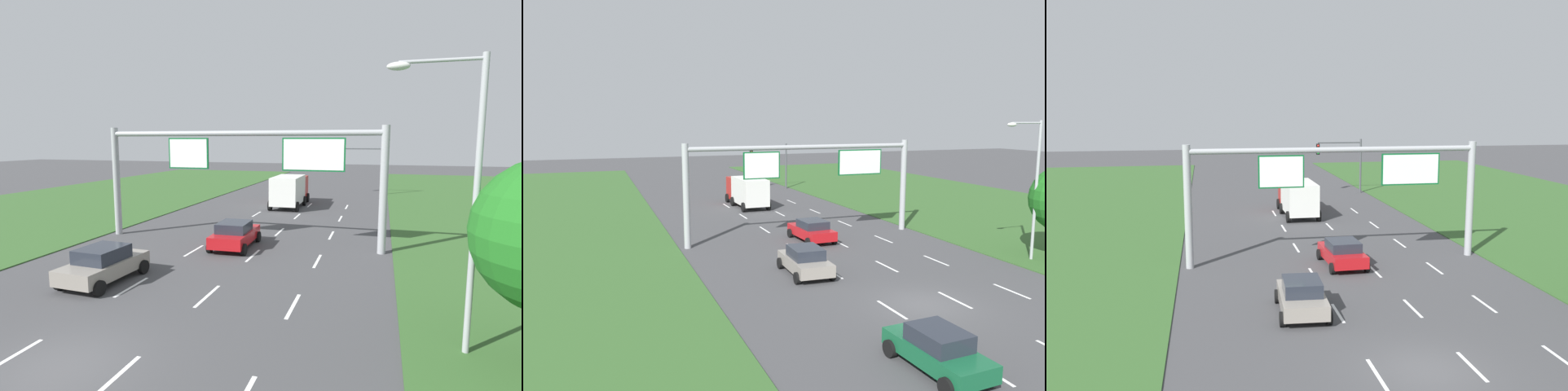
# 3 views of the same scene
# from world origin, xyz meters

# --- Properties ---
(ground_plane) EXTENTS (200.00, 200.00, 0.00)m
(ground_plane) POSITION_xyz_m (0.00, 0.00, 0.00)
(ground_plane) COLOR #424244
(lane_dashes_inner_left) EXTENTS (0.14, 50.40, 0.01)m
(lane_dashes_inner_left) POSITION_xyz_m (-1.75, 6.00, 0.00)
(lane_dashes_inner_left) COLOR white
(lane_dashes_inner_left) RESTS_ON ground_plane
(lane_dashes_inner_right) EXTENTS (0.14, 50.40, 0.01)m
(lane_dashes_inner_right) POSITION_xyz_m (1.75, 6.00, 0.00)
(lane_dashes_inner_right) COLOR white
(lane_dashes_inner_right) RESTS_ON ground_plane
(lane_dashes_slip) EXTENTS (0.14, 50.40, 0.01)m
(lane_dashes_slip) POSITION_xyz_m (5.25, 6.00, 0.00)
(lane_dashes_slip) COLOR white
(lane_dashes_slip) RESTS_ON ground_plane
(car_near_red) EXTENTS (2.33, 4.24, 1.53)m
(car_near_red) POSITION_xyz_m (0.22, 13.38, 0.78)
(car_near_red) COLOR red
(car_near_red) RESTS_ON ground_plane
(car_lead_silver) EXTENTS (2.39, 4.14, 1.57)m
(car_lead_silver) POSITION_xyz_m (-3.33, 6.28, 0.79)
(car_lead_silver) COLOR gray
(car_lead_silver) RESTS_ON ground_plane
(box_truck) EXTENTS (2.75, 7.21, 2.93)m
(box_truck) POSITION_xyz_m (0.07, 28.85, 1.61)
(box_truck) COLOR #B21E19
(box_truck) RESTS_ON ground_plane
(sign_gantry) EXTENTS (17.24, 0.44, 7.00)m
(sign_gantry) POSITION_xyz_m (0.32, 14.42, 4.88)
(sign_gantry) COLOR #9EA0A5
(sign_gantry) RESTS_ON ground_plane
(traffic_light_mast) EXTENTS (4.76, 0.49, 5.60)m
(traffic_light_mast) POSITION_xyz_m (6.52, 39.86, 3.87)
(traffic_light_mast) COLOR #47494F
(traffic_light_mast) RESTS_ON ground_plane
(street_lamp) EXTENTS (2.61, 0.32, 8.50)m
(street_lamp) POSITION_xyz_m (10.41, 4.05, 5.08)
(street_lamp) COLOR #9EA0A5
(street_lamp) RESTS_ON ground_plane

